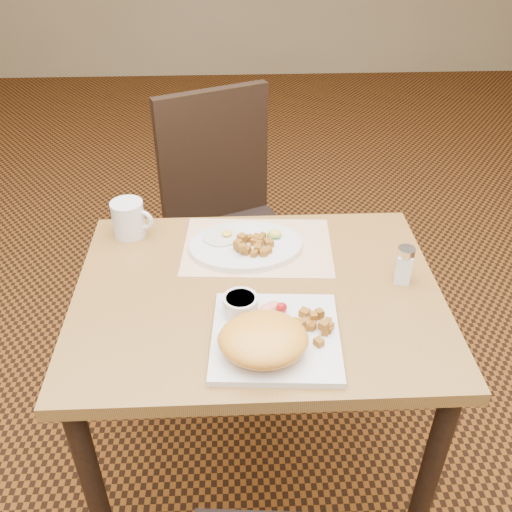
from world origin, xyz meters
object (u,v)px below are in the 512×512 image
object	(u,v)px
table	(258,323)
chair_far	(227,214)
plate_square	(276,337)
coffee_mug	(129,219)
plate_oval	(246,246)
salt_shaker	(404,264)

from	to	relation	value
table	chair_far	distance (m)	0.72
plate_square	coffee_mug	xyz separation A→B (m)	(-0.38, 0.44, 0.04)
coffee_mug	table	bearing A→B (deg)	-38.05
chair_far	plate_oval	bearing A→B (deg)	72.61
chair_far	salt_shaker	world-z (taller)	chair_far
table	plate_square	distance (m)	0.21
plate_square	coffee_mug	world-z (taller)	coffee_mug
table	plate_oval	bearing A→B (deg)	97.46
table	chair_far	world-z (taller)	chair_far
table	chair_far	xyz separation A→B (m)	(-0.08, 0.71, -0.10)
plate_square	salt_shaker	bearing A→B (deg)	30.68
plate_square	plate_oval	size ratio (longest dim) A/B	0.92
plate_oval	chair_far	bearing A→B (deg)	95.78
plate_square	coffee_mug	size ratio (longest dim) A/B	2.37
plate_square	table	bearing A→B (deg)	100.25
plate_square	plate_oval	world-z (taller)	plate_oval
table	coffee_mug	bearing A→B (deg)	141.95
salt_shaker	coffee_mug	bearing A→B (deg)	160.64
plate_oval	salt_shaker	distance (m)	0.42
plate_oval	salt_shaker	xyz separation A→B (m)	(0.39, -0.16, 0.04)
chair_far	salt_shaker	size ratio (longest dim) A/B	9.70
plate_oval	coffee_mug	distance (m)	0.34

